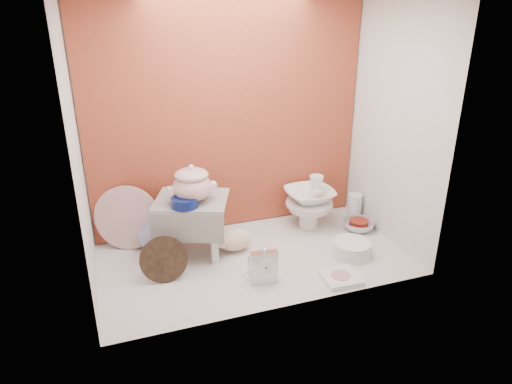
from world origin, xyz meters
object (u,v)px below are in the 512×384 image
(floral_platter, at_px, (127,218))
(plush_pig, at_px, (234,239))
(gold_rim_teacup, at_px, (259,264))
(mantel_clock, at_px, (264,266))
(dinner_plate_stack, at_px, (352,248))
(step_stool, at_px, (193,226))
(porcelain_tower, at_px, (309,202))
(blue_white_vase, at_px, (156,231))
(crystal_bowl, at_px, (359,225))
(soup_tureen, at_px, (192,183))

(floral_platter, bearing_deg, plush_pig, -23.81)
(plush_pig, distance_m, gold_rim_teacup, 0.31)
(mantel_clock, xyz_separation_m, dinner_plate_stack, (0.60, 0.10, -0.06))
(step_stool, height_order, floral_platter, floral_platter)
(dinner_plate_stack, bearing_deg, porcelain_tower, 100.36)
(step_stool, xyz_separation_m, plush_pig, (0.24, -0.06, -0.10))
(blue_white_vase, bearing_deg, floral_platter, 153.66)
(floral_platter, relative_size, gold_rim_teacup, 3.09)
(crystal_bowl, bearing_deg, mantel_clock, -155.04)
(soup_tureen, height_order, porcelain_tower, soup_tureen)
(mantel_clock, relative_size, porcelain_tower, 0.57)
(mantel_clock, relative_size, dinner_plate_stack, 0.85)
(step_stool, height_order, plush_pig, step_stool)
(porcelain_tower, bearing_deg, dinner_plate_stack, -79.64)
(gold_rim_teacup, relative_size, dinner_plate_stack, 0.53)
(step_stool, distance_m, crystal_bowl, 1.12)
(mantel_clock, bearing_deg, dinner_plate_stack, 16.10)
(plush_pig, xyz_separation_m, dinner_plate_stack, (0.65, -0.29, -0.03))
(floral_platter, xyz_separation_m, dinner_plate_stack, (1.26, -0.55, -0.15))
(gold_rim_teacup, xyz_separation_m, crystal_bowl, (0.82, 0.29, -0.03))
(soup_tureen, height_order, plush_pig, soup_tureen)
(floral_platter, relative_size, porcelain_tower, 1.10)
(floral_platter, height_order, plush_pig, floral_platter)
(gold_rim_teacup, bearing_deg, soup_tureen, 131.99)
(gold_rim_teacup, xyz_separation_m, dinner_plate_stack, (0.60, 0.01, -0.02))
(floral_platter, height_order, blue_white_vase, floral_platter)
(crystal_bowl, bearing_deg, blue_white_vase, 171.44)
(step_stool, relative_size, plush_pig, 1.60)
(porcelain_tower, bearing_deg, crystal_bowl, -28.95)
(step_stool, xyz_separation_m, porcelain_tower, (0.81, 0.09, 0.00))
(step_stool, bearing_deg, soup_tureen, -67.35)
(dinner_plate_stack, bearing_deg, step_stool, 158.69)
(step_stool, xyz_separation_m, dinner_plate_stack, (0.89, -0.35, -0.13))
(blue_white_vase, height_order, gold_rim_teacup, blue_white_vase)
(step_stool, bearing_deg, porcelain_tower, 27.94)
(mantel_clock, height_order, plush_pig, mantel_clock)
(crystal_bowl, bearing_deg, floral_platter, 169.35)
(mantel_clock, bearing_deg, soup_tureen, 131.44)
(gold_rim_teacup, distance_m, porcelain_tower, 0.70)
(blue_white_vase, distance_m, mantel_clock, 0.76)
(step_stool, distance_m, porcelain_tower, 0.82)
(blue_white_vase, relative_size, dinner_plate_stack, 0.99)
(dinner_plate_stack, xyz_separation_m, porcelain_tower, (-0.08, 0.44, 0.14))
(mantel_clock, height_order, dinner_plate_stack, mantel_clock)
(soup_tureen, xyz_separation_m, gold_rim_teacup, (0.29, -0.32, -0.41))
(mantel_clock, xyz_separation_m, crystal_bowl, (0.82, 0.38, -0.07))
(dinner_plate_stack, height_order, crystal_bowl, dinner_plate_stack)
(step_stool, xyz_separation_m, floral_platter, (-0.37, 0.21, 0.02))
(step_stool, height_order, dinner_plate_stack, step_stool)
(plush_pig, height_order, crystal_bowl, plush_pig)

